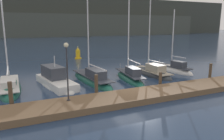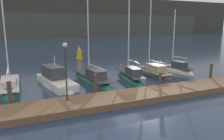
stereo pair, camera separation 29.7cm
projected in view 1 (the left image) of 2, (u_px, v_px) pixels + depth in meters
The scene contains 15 objects.
ground_plane at pixel (129, 92), 18.42m from camera, with size 400.00×400.00×0.00m, color navy.
dock at pixel (141, 95), 16.76m from camera, with size 26.50×2.80×0.45m, color brown.
mooring_pile_0 at pixel (11, 96), 14.46m from camera, with size 0.28×0.28×1.90m, color #4C3D2D.
mooring_pile_1 at pixel (96, 86), 16.88m from camera, with size 0.28×0.28×1.80m, color #4C3D2D.
mooring_pile_2 at pixel (160, 80), 19.33m from camera, with size 0.28×0.28×1.47m, color #4C3D2D.
mooring_pile_3 at pixel (210, 72), 21.71m from camera, with size 0.28×0.28×1.81m, color #4C3D2D.
sailboat_berth_1 at pixel (10, 88), 19.17m from camera, with size 1.90×7.63×10.19m.
motorboat_berth_2 at pixel (56, 82), 20.27m from camera, with size 3.28×6.95×3.36m.
sailboat_berth_3 at pixel (92, 80), 21.70m from camera, with size 2.60×8.23×11.79m.
sailboat_berth_4 at pixel (130, 78), 22.32m from camera, with size 2.22×6.50×10.24m.
sailboat_berth_5 at pixel (151, 73), 24.77m from camera, with size 2.26×6.92×10.18m.
sailboat_berth_6 at pixel (174, 71), 26.30m from camera, with size 2.16×5.63×8.07m.
channel_buoy at pixel (78, 54), 36.24m from camera, with size 1.12×1.12×2.07m.
dock_lamppost at pixel (67, 62), 14.48m from camera, with size 0.32×0.32×3.97m.
hillside_backdrop at pixel (37, 17), 105.68m from camera, with size 240.00×23.00×19.42m.
Camera 1 is at (-8.56, -15.51, 5.57)m, focal length 35.00 mm.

